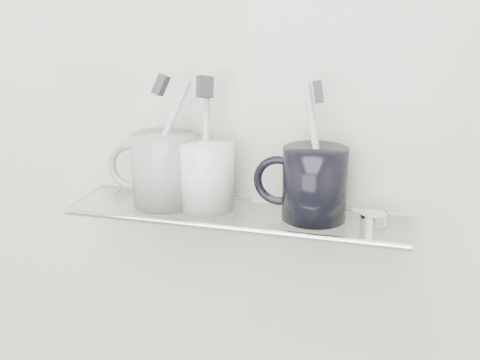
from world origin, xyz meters
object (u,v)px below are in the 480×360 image
(shelf_glass, at_px, (237,214))
(mug_left, at_px, (164,169))
(mug_center, at_px, (206,175))
(mug_right, at_px, (315,184))

(shelf_glass, relative_size, mug_left, 4.63)
(mug_center, distance_m, mug_right, 0.16)
(mug_center, bearing_deg, mug_left, 164.64)
(mug_left, xyz_separation_m, mug_right, (0.23, 0.00, -0.00))
(mug_left, distance_m, mug_right, 0.23)
(mug_right, bearing_deg, mug_left, 173.47)
(shelf_glass, bearing_deg, mug_right, 2.55)
(mug_left, xyz_separation_m, mug_center, (0.07, 0.00, -0.00))
(shelf_glass, xyz_separation_m, mug_left, (-0.11, 0.00, 0.06))
(shelf_glass, xyz_separation_m, mug_right, (0.11, 0.00, 0.06))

